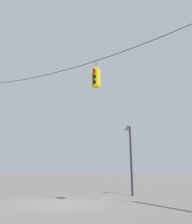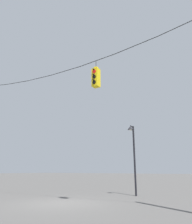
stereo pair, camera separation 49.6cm
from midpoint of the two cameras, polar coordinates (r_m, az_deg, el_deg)
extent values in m
plane|color=#565451|center=(11.83, -7.56, -22.54)|extent=(200.00, 200.00, 0.00)
cylinder|color=black|center=(15.78, -19.33, 7.22)|extent=(2.15, 0.03, 0.25)
cylinder|color=black|center=(14.20, -13.84, 8.57)|extent=(2.15, 0.03, 0.14)
cylinder|color=black|center=(12.82, -6.99, 10.59)|extent=(2.15, 0.03, 0.03)
cylinder|color=black|center=(11.74, 1.45, 13.32)|extent=(2.15, 0.03, 0.14)
cylinder|color=black|center=(11.04, 11.52, 16.65)|extent=(2.15, 0.03, 0.25)
cylinder|color=black|center=(10.79, 22.86, 20.20)|extent=(2.16, 0.03, 0.36)
cube|color=yellow|center=(11.33, 1.27, 8.90)|extent=(0.34, 0.34, 0.99)
cube|color=yellow|center=(11.57, 1.25, 11.36)|extent=(0.19, 0.19, 0.10)
cylinder|color=black|center=(11.67, 1.25, 12.40)|extent=(0.02, 0.02, 0.37)
cylinder|color=red|center=(11.31, 0.77, 10.60)|extent=(0.20, 0.03, 0.20)
cylinder|color=black|center=(11.32, 0.65, 11.09)|extent=(0.07, 0.12, 0.07)
cylinder|color=black|center=(11.19, 0.78, 9.23)|extent=(0.20, 0.03, 0.20)
cylinder|color=black|center=(11.19, 0.65, 9.73)|extent=(0.07, 0.12, 0.07)
cylinder|color=black|center=(11.07, 0.78, 7.83)|extent=(0.20, 0.03, 0.20)
cylinder|color=black|center=(11.07, 0.66, 8.34)|extent=(0.07, 0.12, 0.07)
cylinder|color=red|center=(11.60, 1.73, 9.92)|extent=(0.20, 0.03, 0.20)
cylinder|color=black|center=(11.68, 1.84, 10.24)|extent=(0.07, 0.12, 0.07)
cylinder|color=black|center=(11.48, 1.75, 8.58)|extent=(0.20, 0.03, 0.20)
cylinder|color=black|center=(11.55, 1.86, 8.92)|extent=(0.07, 0.12, 0.07)
cylinder|color=black|center=(11.37, 1.76, 7.22)|extent=(0.20, 0.03, 0.20)
cylinder|color=black|center=(11.44, 1.87, 7.56)|extent=(0.07, 0.12, 0.07)
cylinder|color=black|center=(15.05, 10.99, -12.14)|extent=(0.12, 0.12, 4.51)
cylinder|color=black|center=(15.10, 10.27, -3.73)|extent=(0.07, 0.45, 0.07)
cone|color=#232328|center=(14.87, 9.96, -4.06)|extent=(0.41, 0.41, 0.25)
sphere|color=silver|center=(14.85, 9.98, -4.52)|extent=(0.18, 0.18, 0.18)
camera|label=1|loc=(0.25, -88.68, -0.35)|focal=35.00mm
camera|label=2|loc=(0.25, 91.32, 0.35)|focal=35.00mm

